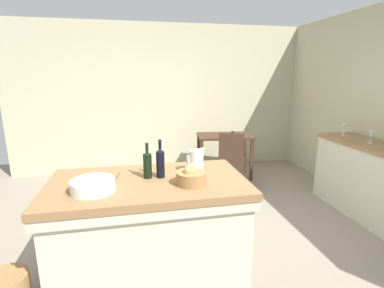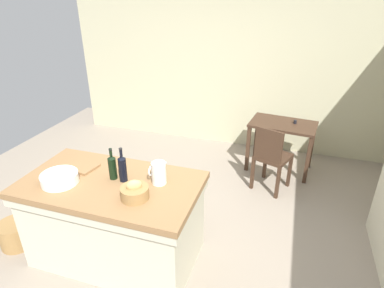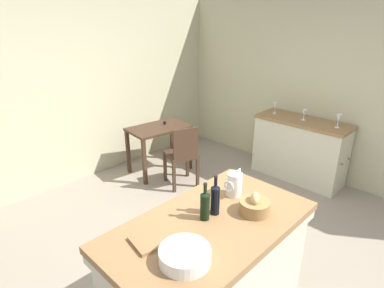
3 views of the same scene
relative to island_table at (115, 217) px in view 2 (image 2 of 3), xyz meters
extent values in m
plane|color=gray|center=(0.45, 0.40, -0.47)|extent=(6.76, 6.76, 0.00)
cube|color=#B7B28E|center=(0.45, 3.00, 0.83)|extent=(5.32, 0.12, 2.60)
cube|color=olive|center=(0.00, 0.00, 0.37)|extent=(1.62, 0.90, 0.06)
cube|color=beige|center=(0.00, 0.00, 0.30)|extent=(1.60, 0.88, 0.08)
cube|color=beige|center=(0.00, 0.00, -0.06)|extent=(1.54, 0.82, 0.81)
cube|color=#3D281C|center=(1.40, 2.28, 0.24)|extent=(0.96, 0.66, 0.04)
cube|color=#3D281C|center=(0.96, 2.09, -0.12)|extent=(0.06, 0.06, 0.70)
cube|color=#3D281C|center=(1.78, 1.99, -0.12)|extent=(0.06, 0.06, 0.70)
cube|color=#3D281C|center=(1.02, 2.57, -0.12)|extent=(0.06, 0.06, 0.70)
cube|color=#3D281C|center=(1.84, 2.47, -0.12)|extent=(0.06, 0.06, 0.70)
cylinder|color=black|center=(1.55, 2.31, 0.29)|extent=(0.04, 0.04, 0.05)
cube|color=#3D281C|center=(1.33, 1.73, 0.00)|extent=(0.52, 0.52, 0.04)
cube|color=#3D281C|center=(1.27, 1.56, 0.23)|extent=(0.35, 0.16, 0.42)
cube|color=#3D281C|center=(1.57, 1.83, -0.25)|extent=(0.05, 0.05, 0.45)
cube|color=#3D281C|center=(1.23, 1.96, -0.25)|extent=(0.05, 0.05, 0.45)
cube|color=#3D281C|center=(1.44, 1.49, -0.25)|extent=(0.05, 0.05, 0.45)
cube|color=#3D281C|center=(1.10, 1.62, -0.25)|extent=(0.05, 0.05, 0.45)
cylinder|color=white|center=(0.43, 0.12, 0.50)|extent=(0.13, 0.13, 0.20)
cone|color=white|center=(0.49, 0.12, 0.61)|extent=(0.07, 0.04, 0.06)
torus|color=white|center=(0.36, 0.12, 0.51)|extent=(0.02, 0.10, 0.10)
cylinder|color=white|center=(-0.41, -0.15, 0.45)|extent=(0.33, 0.33, 0.09)
cylinder|color=olive|center=(0.33, -0.15, 0.45)|extent=(0.24, 0.24, 0.10)
ellipsoid|color=tan|center=(0.33, -0.15, 0.52)|extent=(0.15, 0.13, 0.10)
cube|color=olive|center=(-0.41, 0.14, 0.41)|extent=(0.35, 0.27, 0.02)
cylinder|color=black|center=(0.11, 0.06, 0.51)|extent=(0.07, 0.07, 0.22)
cone|color=black|center=(0.11, 0.06, 0.64)|extent=(0.07, 0.07, 0.03)
cylinder|color=black|center=(0.11, 0.06, 0.69)|extent=(0.03, 0.03, 0.08)
cylinder|color=black|center=(0.11, 0.06, 0.72)|extent=(0.03, 0.03, 0.01)
cylinder|color=black|center=(0.00, 0.06, 0.50)|extent=(0.07, 0.07, 0.21)
cone|color=black|center=(0.00, 0.06, 0.62)|extent=(0.07, 0.07, 0.02)
cylinder|color=black|center=(0.00, 0.06, 0.67)|extent=(0.03, 0.03, 0.07)
cylinder|color=black|center=(0.00, 0.06, 0.70)|extent=(0.03, 0.03, 0.01)
cylinder|color=olive|center=(-1.09, -0.19, -0.34)|extent=(0.33, 0.33, 0.27)
camera|label=1|loc=(-0.09, -2.26, 1.25)|focal=26.80mm
camera|label=2|loc=(1.45, -2.11, 1.97)|focal=30.04mm
camera|label=3|loc=(-1.49, -1.26, 1.81)|focal=29.55mm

